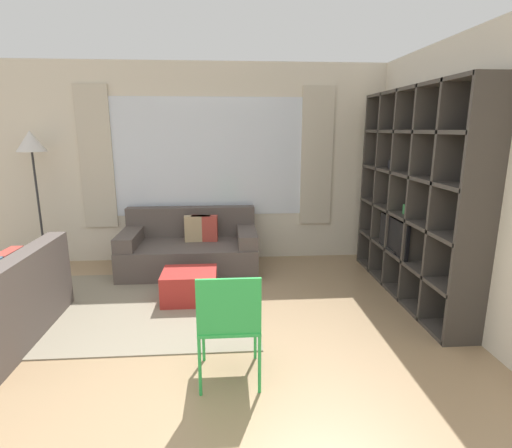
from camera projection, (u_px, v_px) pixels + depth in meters
The scene contains 9 objects.
ground_plane at pixel (193, 414), 2.62m from camera, with size 16.00×16.00×0.00m, color #9E7F5B.
wall_back at pixel (209, 164), 5.53m from camera, with size 6.05×0.11×2.70m.
wall_right at pixel (443, 177), 4.08m from camera, with size 0.07×4.49×2.70m, color beige.
area_rug at pixel (122, 307), 4.20m from camera, with size 2.81×1.93×0.01m, color gray.
shelving_unit at pixel (415, 197), 4.32m from camera, with size 0.35×2.34×2.25m.
couch_main at pixel (190, 249), 5.28m from camera, with size 1.74×0.93×0.79m.
ottoman at pixel (190, 286), 4.32m from camera, with size 0.58×0.48×0.34m.
floor_lamp at pixel (32, 150), 5.02m from camera, with size 0.36×0.36×1.81m.
folding_chair at pixel (229, 318), 2.84m from camera, with size 0.44×0.46×0.86m.
Camera 1 is at (0.25, -2.29, 1.83)m, focal length 28.00 mm.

